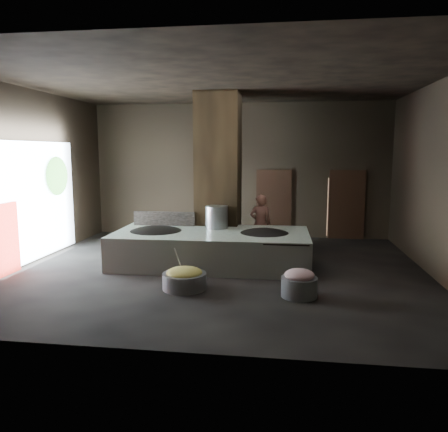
# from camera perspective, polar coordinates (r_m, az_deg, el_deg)

# --- Properties ---
(floor) EXTENTS (10.00, 9.00, 0.10)m
(floor) POSITION_cam_1_polar(r_m,az_deg,el_deg) (10.85, -0.65, -7.29)
(floor) COLOR black
(floor) RESTS_ON ground
(ceiling) EXTENTS (10.00, 9.00, 0.10)m
(ceiling) POSITION_cam_1_polar(r_m,az_deg,el_deg) (10.58, -0.70, 17.45)
(ceiling) COLOR black
(ceiling) RESTS_ON back_wall
(back_wall) EXTENTS (10.00, 0.10, 4.50)m
(back_wall) POSITION_cam_1_polar(r_m,az_deg,el_deg) (14.98, 1.97, 5.97)
(back_wall) COLOR black
(back_wall) RESTS_ON ground
(front_wall) EXTENTS (10.00, 0.10, 4.50)m
(front_wall) POSITION_cam_1_polar(r_m,az_deg,el_deg) (6.03, -7.24, 2.28)
(front_wall) COLOR black
(front_wall) RESTS_ON ground
(left_wall) EXTENTS (0.10, 9.00, 4.50)m
(left_wall) POSITION_cam_1_polar(r_m,az_deg,el_deg) (12.29, -24.72, 4.68)
(left_wall) COLOR black
(left_wall) RESTS_ON ground
(right_wall) EXTENTS (0.10, 9.00, 4.50)m
(right_wall) POSITION_cam_1_polar(r_m,az_deg,el_deg) (10.91, 26.62, 4.18)
(right_wall) COLOR black
(right_wall) RESTS_ON ground
(pillar) EXTENTS (1.20, 1.20, 4.50)m
(pillar) POSITION_cam_1_polar(r_m,az_deg,el_deg) (12.39, -0.72, 5.47)
(pillar) COLOR black
(pillar) RESTS_ON ground
(hearth_platform) EXTENTS (4.97, 2.43, 0.86)m
(hearth_platform) POSITION_cam_1_polar(r_m,az_deg,el_deg) (11.25, -1.65, -4.22)
(hearth_platform) COLOR silver
(hearth_platform) RESTS_ON ground
(platform_cap) EXTENTS (4.82, 2.31, 0.03)m
(platform_cap) POSITION_cam_1_polar(r_m,az_deg,el_deg) (11.17, -1.66, -2.28)
(platform_cap) COLOR black
(platform_cap) RESTS_ON hearth_platform
(wok_left) EXTENTS (1.55, 1.55, 0.43)m
(wok_left) POSITION_cam_1_polar(r_m,az_deg,el_deg) (11.46, -8.87, -2.43)
(wok_left) COLOR black
(wok_left) RESTS_ON hearth_platform
(wok_left_rim) EXTENTS (1.59, 1.59, 0.05)m
(wok_left_rim) POSITION_cam_1_polar(r_m,az_deg,el_deg) (11.45, -8.88, -2.09)
(wok_left_rim) COLOR black
(wok_left_rim) RESTS_ON hearth_platform
(wok_right) EXTENTS (1.45, 1.45, 0.41)m
(wok_right) POSITION_cam_1_polar(r_m,az_deg,el_deg) (11.09, 5.29, -2.74)
(wok_right) COLOR black
(wok_right) RESTS_ON hearth_platform
(wok_right_rim) EXTENTS (1.48, 1.48, 0.05)m
(wok_right_rim) POSITION_cam_1_polar(r_m,az_deg,el_deg) (11.07, 5.30, -2.38)
(wok_right_rim) COLOR black
(wok_right_rim) RESTS_ON hearth_platform
(stock_pot) EXTENTS (0.60, 0.60, 0.64)m
(stock_pot) POSITION_cam_1_polar(r_m,az_deg,el_deg) (11.64, -0.97, -0.27)
(stock_pot) COLOR #93969A
(stock_pot) RESTS_ON hearth_platform
(splash_guard) EXTENTS (1.72, 0.09, 0.43)m
(splash_guard) POSITION_cam_1_polar(r_m,az_deg,el_deg) (12.17, -7.81, -0.44)
(splash_guard) COLOR black
(splash_guard) RESTS_ON hearth_platform
(cook) EXTENTS (0.67, 0.48, 1.68)m
(cook) POSITION_cam_1_polar(r_m,az_deg,el_deg) (12.57, 4.78, -0.99)
(cook) COLOR #93594A
(cook) RESTS_ON ground
(veg_basin) EXTENTS (1.03, 1.03, 0.34)m
(veg_basin) POSITION_cam_1_polar(r_m,az_deg,el_deg) (9.38, -5.18, -8.45)
(veg_basin) COLOR slate
(veg_basin) RESTS_ON ground
(veg_fill) EXTENTS (0.76, 0.76, 0.24)m
(veg_fill) POSITION_cam_1_polar(r_m,az_deg,el_deg) (9.33, -5.19, -7.40)
(veg_fill) COLOR #7D9D4C
(veg_fill) RESTS_ON veg_basin
(ladle) EXTENTS (0.14, 0.36, 0.66)m
(ladle) POSITION_cam_1_polar(r_m,az_deg,el_deg) (9.46, -5.89, -5.94)
(ladle) COLOR #93969A
(ladle) RESTS_ON veg_basin
(meat_basin) EXTENTS (0.79, 0.79, 0.40)m
(meat_basin) POSITION_cam_1_polar(r_m,az_deg,el_deg) (8.99, 9.79, -9.12)
(meat_basin) COLOR slate
(meat_basin) RESTS_ON ground
(meat_fill) EXTENTS (0.60, 0.60, 0.23)m
(meat_fill) POSITION_cam_1_polar(r_m,az_deg,el_deg) (8.91, 9.83, -7.58)
(meat_fill) COLOR #AE686F
(meat_fill) RESTS_ON meat_basin
(doorway_near) EXTENTS (1.18, 0.08, 2.38)m
(doorway_near) POSITION_cam_1_polar(r_m,az_deg,el_deg) (14.89, 6.51, 1.47)
(doorway_near) COLOR black
(doorway_near) RESTS_ON ground
(doorway_near_glow) EXTENTS (0.75, 0.04, 1.78)m
(doorway_near_glow) POSITION_cam_1_polar(r_m,az_deg,el_deg) (15.10, 5.64, 1.39)
(doorway_near_glow) COLOR #8C6647
(doorway_near_glow) RESTS_ON ground
(doorway_far) EXTENTS (1.18, 0.08, 2.38)m
(doorway_far) POSITION_cam_1_polar(r_m,az_deg,el_deg) (15.02, 15.70, 1.27)
(doorway_far) COLOR black
(doorway_far) RESTS_ON ground
(doorway_far_glow) EXTENTS (0.82, 0.04, 1.95)m
(doorway_far_glow) POSITION_cam_1_polar(r_m,az_deg,el_deg) (15.06, 14.89, 1.12)
(doorway_far_glow) COLOR #8C6647
(doorway_far_glow) RESTS_ON ground
(left_opening) EXTENTS (0.04, 4.20, 3.10)m
(left_opening) POSITION_cam_1_polar(r_m,az_deg,el_deg) (12.46, -23.66, 1.77)
(left_opening) COLOR white
(left_opening) RESTS_ON ground
(pavilion_sliver) EXTENTS (0.05, 0.90, 1.70)m
(pavilion_sliver) POSITION_cam_1_polar(r_m,az_deg,el_deg) (11.45, -26.53, -2.73)
(pavilion_sliver) COLOR maroon
(pavilion_sliver) RESTS_ON ground
(tree_silhouette) EXTENTS (0.28, 1.10, 1.10)m
(tree_silhouette) POSITION_cam_1_polar(r_m,az_deg,el_deg) (13.31, -20.96, 4.90)
(tree_silhouette) COLOR #194714
(tree_silhouette) RESTS_ON left_opening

